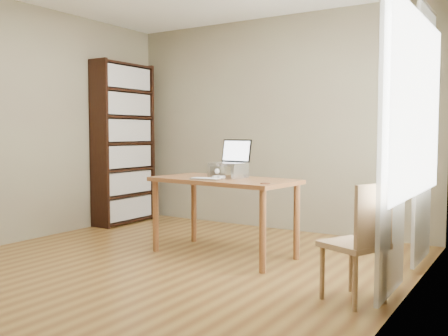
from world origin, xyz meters
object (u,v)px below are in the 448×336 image
Objects in this scene: desk at (224,188)px; cat at (231,170)px; laptop at (231,158)px; keyboard at (206,179)px; chair at (363,239)px; bookshelf at (124,143)px.

desk is 2.98× the size of cat.
laptop is at bearing 95.65° from desk.
desk is 4.98× the size of keyboard.
desk is 0.25m from keyboard.
chair is (1.60, -0.42, -0.31)m from keyboard.
cat is at bearing -18.39° from bookshelf.
keyboard is at bearing -93.64° from laptop.
cat is at bearing 73.50° from keyboard.
laptop reaches higher than keyboard.
laptop is 0.43× the size of chair.
cat is 1.74m from chair.
bookshelf reaches higher than laptop.
laptop is 0.74× the size of cat.
keyboard is at bearing -99.33° from desk.
laptop is at bearing 76.81° from keyboard.
cat is at bearing 87.94° from desk.
keyboard is (-0.06, -0.36, -0.18)m from laptop.
bookshelf is 1.44× the size of desk.
desk is 1.68m from chair.
chair reaches higher than desk.
laptop is (2.05, -0.66, -0.11)m from bookshelf.
chair is (1.53, -0.75, -0.37)m from cat.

